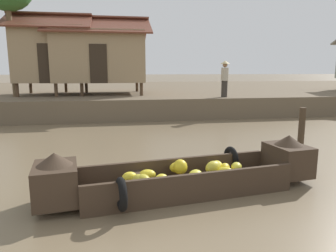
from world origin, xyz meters
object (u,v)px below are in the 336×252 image
object	(u,v)px
stilt_house_left	(53,54)
banana_boat	(185,175)
mooring_post	(301,138)
stilt_house_mid_left	(100,56)
vendor_person	(225,77)

from	to	relation	value
stilt_house_left	banana_boat	bearing A→B (deg)	-69.73
stilt_house_left	mooring_post	bearing A→B (deg)	-55.64
banana_boat	mooring_post	size ratio (longest dim) A/B	3.74
banana_boat	stilt_house_left	distance (m)	12.49
stilt_house_mid_left	stilt_house_left	bearing A→B (deg)	-176.45
mooring_post	vendor_person	bearing A→B (deg)	83.13
banana_boat	mooring_post	xyz separation A→B (m)	(2.90, 1.02, 0.35)
banana_boat	stilt_house_mid_left	distance (m)	12.03
vendor_person	mooring_post	bearing A→B (deg)	-96.87
stilt_house_mid_left	vendor_person	bearing A→B (deg)	-27.48
banana_boat	mooring_post	distance (m)	3.10
banana_boat	vendor_person	world-z (taller)	vendor_person
stilt_house_left	stilt_house_mid_left	xyz separation A→B (m)	(2.31, 0.14, -0.09)
banana_boat	stilt_house_left	xyz separation A→B (m)	(-4.23, 11.45, 2.65)
stilt_house_left	mooring_post	distance (m)	12.85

